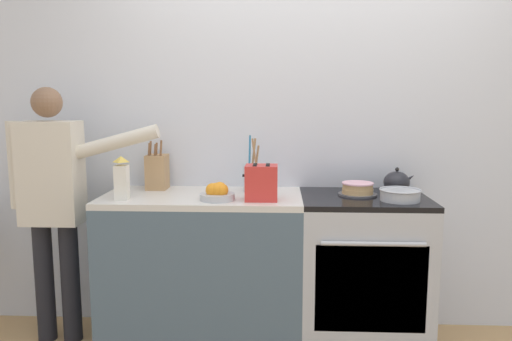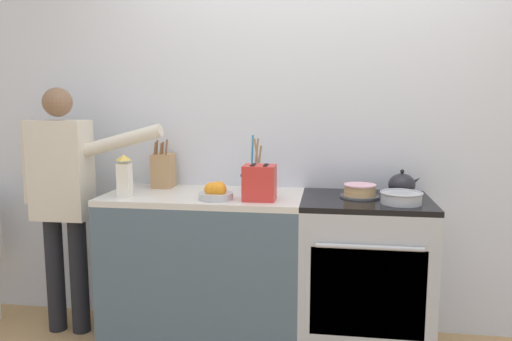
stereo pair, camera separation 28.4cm
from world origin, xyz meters
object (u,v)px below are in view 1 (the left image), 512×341
(stove_range, at_px, (362,272))
(fruit_bowl, at_px, (217,192))
(toaster, at_px, (261,183))
(milk_carton, at_px, (122,179))
(utensil_crock, at_px, (254,178))
(person_baker, at_px, (54,194))
(layer_cake, at_px, (358,189))
(knife_block, at_px, (157,171))
(tea_kettle, at_px, (397,182))
(mixing_bowl, at_px, (400,195))

(stove_range, bearing_deg, fruit_bowl, -170.22)
(stove_range, bearing_deg, toaster, -167.75)
(milk_carton, bearing_deg, utensil_crock, 20.53)
(stove_range, relative_size, person_baker, 0.59)
(toaster, relative_size, person_baker, 0.13)
(stove_range, height_order, layer_cake, layer_cake)
(layer_cake, relative_size, person_baker, 0.15)
(knife_block, height_order, toaster, knife_block)
(tea_kettle, xyz_separation_m, toaster, (-0.80, -0.24, 0.03))
(mixing_bowl, distance_m, fruit_bowl, 1.01)
(utensil_crock, relative_size, milk_carton, 1.40)
(knife_block, height_order, milk_carton, knife_block)
(mixing_bowl, relative_size, knife_block, 0.74)
(stove_range, height_order, milk_carton, milk_carton)
(tea_kettle, bearing_deg, knife_block, 177.18)
(tea_kettle, height_order, fruit_bowl, tea_kettle)
(layer_cake, bearing_deg, mixing_bowl, -35.70)
(stove_range, xyz_separation_m, person_baker, (-1.81, -0.02, 0.45))
(stove_range, distance_m, toaster, 0.81)
(tea_kettle, distance_m, utensil_crock, 0.85)
(toaster, bearing_deg, fruit_bowl, -176.30)
(layer_cake, height_order, toaster, toaster)
(utensil_crock, bearing_deg, toaster, -77.21)
(tea_kettle, xyz_separation_m, mixing_bowl, (-0.03, -0.23, -0.03))
(knife_block, bearing_deg, person_baker, -160.57)
(knife_block, relative_size, milk_carton, 1.26)
(toaster, bearing_deg, knife_block, 154.56)
(person_baker, bearing_deg, mixing_bowl, -13.15)
(mixing_bowl, relative_size, person_baker, 0.15)
(fruit_bowl, relative_size, person_baker, 0.13)
(milk_carton, bearing_deg, layer_cake, 7.92)
(utensil_crock, xyz_separation_m, fruit_bowl, (-0.19, -0.26, -0.04))
(layer_cake, distance_m, utensil_crock, 0.62)
(layer_cake, relative_size, mixing_bowl, 0.99)
(knife_block, relative_size, utensil_crock, 0.90)
(tea_kettle, height_order, toaster, toaster)
(person_baker, bearing_deg, tea_kettle, -6.71)
(toaster, bearing_deg, stove_range, 12.25)
(mixing_bowl, height_order, knife_block, knife_block)
(toaster, xyz_separation_m, milk_carton, (-0.77, -0.02, 0.02))
(milk_carton, bearing_deg, tea_kettle, 9.44)
(knife_block, bearing_deg, layer_cake, -6.96)
(person_baker, bearing_deg, toaster, -15.58)
(tea_kettle, relative_size, mixing_bowl, 0.83)
(layer_cake, bearing_deg, tea_kettle, 17.51)
(toaster, bearing_deg, mixing_bowl, 1.13)
(layer_cake, xyz_separation_m, mixing_bowl, (0.21, -0.15, -0.00))
(fruit_bowl, height_order, toaster, toaster)
(utensil_crock, bearing_deg, tea_kettle, -0.51)
(utensil_crock, relative_size, fruit_bowl, 1.76)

